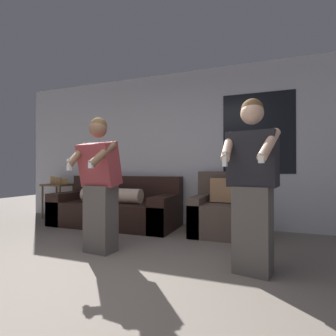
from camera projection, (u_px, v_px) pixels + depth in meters
The scene contains 7 objects.
ground_plane at pixel (43, 312), 1.76m from camera, with size 14.00×14.00×0.00m, color slate.
wall_back at pixel (182, 148), 4.67m from camera, with size 6.77×0.07×2.70m.
couch at pixel (116, 208), 4.56m from camera, with size 2.17×0.93×0.85m.
armchair at pixel (223, 213), 3.94m from camera, with size 0.85×0.88×0.94m.
side_table at pixel (58, 189), 5.27m from camera, with size 0.51×0.45×0.83m.
person_left at pixel (99, 185), 3.06m from camera, with size 0.51×0.54×1.57m.
person_right at pixel (252, 185), 2.43m from camera, with size 0.51×0.53×1.63m.
Camera 1 is at (1.40, -1.36, 0.96)m, focal length 28.00 mm.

